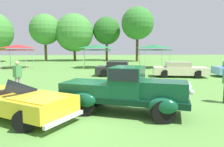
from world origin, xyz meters
TOP-DOWN VIEW (x-y plane):
  - ground_plane at (0.00, 0.00)m, footprint 120.00×120.00m
  - feature_pickup_truck at (0.49, -0.05)m, footprint 4.73×3.00m
  - neighbor_convertible at (-3.10, -0.31)m, footprint 4.35×3.66m
  - show_car_charcoal at (1.43, 9.97)m, footprint 4.15×2.46m
  - show_car_cream at (6.24, 9.09)m, footprint 4.47×2.52m
  - spectator_far_side at (-4.58, 3.73)m, footprint 0.39×0.46m
  - canopy_tent_left_field at (-9.50, 17.83)m, footprint 3.05×3.05m
  - canopy_tent_center_field at (-0.40, 17.45)m, footprint 3.19×3.19m
  - canopy_tent_right_field at (6.31, 16.79)m, footprint 3.09×3.09m
  - treeline_mid_left at (-9.21, 30.78)m, footprint 5.31×5.31m
  - treeline_center at (-4.20, 31.16)m, footprint 6.74×6.74m
  - treeline_mid_right at (1.60, 31.56)m, footprint 4.99×4.99m
  - treeline_far_right at (6.62, 28.38)m, footprint 5.47×5.47m

SIDE VIEW (x-z plane):
  - ground_plane at x=0.00m, z-range 0.00..0.00m
  - neighbor_convertible at x=-3.10m, z-range -0.12..1.28m
  - show_car_charcoal at x=1.43m, z-range -0.01..1.21m
  - show_car_cream at x=6.24m, z-range -0.01..1.21m
  - feature_pickup_truck at x=0.49m, z-range 0.02..1.72m
  - spectator_far_side at x=-4.58m, z-range 0.07..1.76m
  - canopy_tent_left_field at x=-9.50m, z-range 1.07..3.78m
  - canopy_tent_right_field at x=6.31m, z-range 1.07..3.78m
  - canopy_tent_center_field at x=-0.40m, z-range 1.07..3.78m
  - treeline_center at x=-4.20m, z-range 0.80..9.16m
  - treeline_mid_right at x=1.60m, z-range 1.44..9.34m
  - treeline_mid_left at x=-9.21m, z-range 1.41..9.58m
  - treeline_far_right at x=6.62m, z-range 1.82..10.99m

